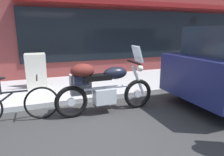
# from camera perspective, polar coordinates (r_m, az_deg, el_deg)

# --- Properties ---
(ground_plane) EXTENTS (80.00, 80.00, 0.00)m
(ground_plane) POSITION_cam_1_polar(r_m,az_deg,el_deg) (3.71, -7.08, -14.53)
(ground_plane) COLOR #2F2F2F
(touring_motorcycle) EXTENTS (2.17, 0.67, 1.41)m
(touring_motorcycle) POSITION_cam_1_polar(r_m,az_deg,el_deg) (4.21, -3.36, -2.04)
(touring_motorcycle) COLOR black
(touring_motorcycle) RESTS_ON ground_plane
(parked_bicycle) EXTENTS (1.67, 0.48, 0.92)m
(parked_bicycle) POSITION_cam_1_polar(r_m,az_deg,el_deg) (4.26, -26.26, -6.76)
(parked_bicycle) COLOR black
(parked_bicycle) RESTS_ON ground_plane
(sandwich_board_sign) EXTENTS (0.55, 0.42, 0.98)m
(sandwich_board_sign) POSITION_cam_1_polar(r_m,az_deg,el_deg) (6.06, -20.74, 1.93)
(sandwich_board_sign) COLOR silver
(sandwich_board_sign) RESTS_ON sidewalk_curb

